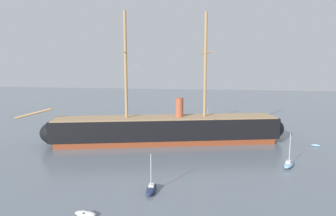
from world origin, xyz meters
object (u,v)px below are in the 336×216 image
Objects in this scene: sailboat_alongside_stern at (289,164)px; dinghy_far_right at (316,145)px; dinghy_foreground_left at (85,214)px; seagull_in_flight at (137,66)px; tall_ship at (166,129)px; sailboat_near_centre at (151,189)px; sailboat_distant_centre at (207,128)px.

sailboat_alongside_stern is 17.45m from dinghy_far_right.
dinghy_far_right is at bearing 46.04° from dinghy_foreground_left.
seagull_in_flight is (-24.03, -10.90, 16.94)m from sailboat_alongside_stern.
tall_ship is 10.64× the size of sailboat_near_centre.
sailboat_distant_centre is 4.93× the size of seagull_in_flight.
sailboat_distant_centre is at bearing 150.87° from dinghy_far_right.
tall_ship is 27.46m from seagull_in_flight.
sailboat_near_centre reaches higher than dinghy_foreground_left.
tall_ship reaches higher than dinghy_foreground_left.
dinghy_foreground_left is at bearing -95.60° from tall_ship.
seagull_in_flight is at bearing -102.54° from sailboat_distant_centre.
sailboat_distant_centre is at bearing 61.47° from tall_ship.
sailboat_alongside_stern is at bearing 34.13° from sailboat_near_centre.
dinghy_far_right is 0.34× the size of sailboat_distant_centre.
tall_ship is at bearing 89.77° from seagull_in_flight.
tall_ship is 10.07× the size of sailboat_alongside_stern.
tall_ship is 32.95m from dinghy_far_right.
dinghy_far_right is (8.79, 15.07, -0.28)m from sailboat_alongside_stern.
tall_ship is 50.40× the size of seagull_in_flight.
sailboat_distant_centre is at bearing 76.63° from dinghy_foreground_left.
tall_ship is 10.22× the size of sailboat_distant_centre.
sailboat_near_centre is at bearing 52.67° from dinghy_foreground_left.
sailboat_near_centre reaches higher than dinghy_far_right.
sailboat_alongside_stern is at bearing 24.39° from seagull_in_flight.
dinghy_foreground_left is at bearing -140.67° from sailboat_alongside_stern.
sailboat_near_centre is at bearing -97.94° from sailboat_distant_centre.
sailboat_near_centre is 2.79× the size of dinghy_far_right.
sailboat_alongside_stern is at bearing -27.64° from tall_ship.
sailboat_alongside_stern is (27.37, 22.43, 0.18)m from dinghy_foreground_left.
seagull_in_flight is (-32.82, -25.97, 17.21)m from dinghy_far_right.
tall_ship is 27.20m from sailboat_near_centre.
seagull_in_flight is (-8.76, -39.38, 16.95)m from sailboat_distant_centre.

